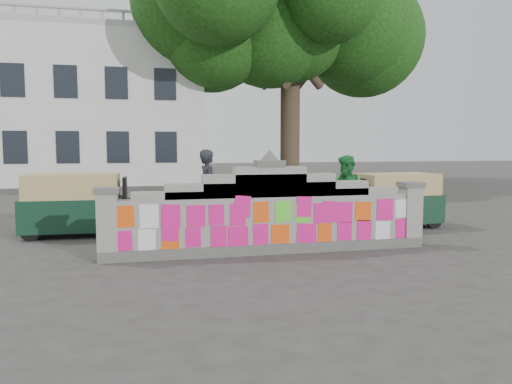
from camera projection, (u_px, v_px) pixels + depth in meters
ground at (269, 253)px, 9.72m from camera, size 100.00×100.00×0.00m
parapet_wall at (270, 215)px, 9.64m from camera, size 6.48×0.44×2.01m
building at (56, 112)px, 29.02m from camera, size 16.00×10.00×8.90m
shade_tree at (291, 22)px, 27.70m from camera, size 12.00×10.00×12.00m
cyclist_bike at (209, 217)px, 10.96m from camera, size 2.02×0.86×1.03m
cyclist_rider at (208, 201)px, 10.92m from camera, size 0.47×0.67×1.75m
pedestrian at (347, 194)px, 11.93m from camera, size 0.96×1.08×1.85m
rickshaw_left at (77, 204)px, 11.52m from camera, size 2.61×1.28×1.44m
rickshaw_right at (394, 199)px, 12.70m from camera, size 2.53×1.32×1.37m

